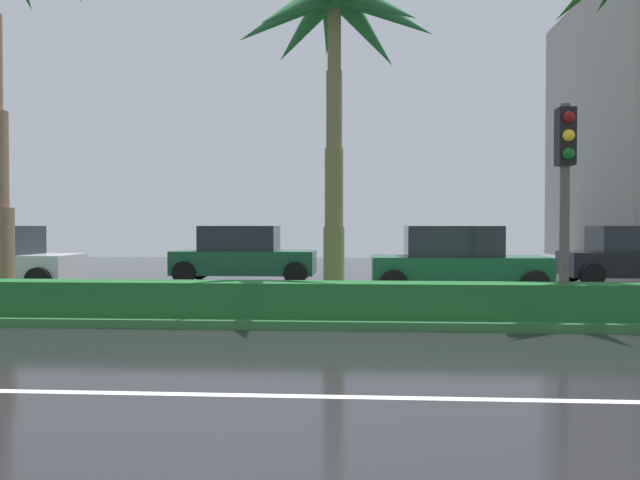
{
  "coord_description": "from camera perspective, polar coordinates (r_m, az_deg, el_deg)",
  "views": [
    {
      "loc": [
        0.73,
        -4.36,
        1.73
      ],
      "look_at": [
        -0.39,
        12.87,
        1.34
      ],
      "focal_mm": 35.76,
      "sensor_mm": 36.0,
      "label": 1
    }
  ],
  "objects": [
    {
      "name": "median_strip",
      "position": [
        12.5,
        0.34,
        -6.3
      ],
      "size": [
        85.5,
        4.0,
        0.15
      ],
      "primitive_type": "cube",
      "color": "#2D6B33",
      "rests_on": "ground_plane"
    },
    {
      "name": "car_in_traffic_second",
      "position": [
        19.68,
        -6.89,
        -1.34
      ],
      "size": [
        4.3,
        2.02,
        1.72
      ],
      "color": "#195133",
      "rests_on": "ground_plane"
    },
    {
      "name": "car_in_traffic_fourth",
      "position": [
        20.91,
        26.52,
        -1.31
      ],
      "size": [
        4.3,
        2.02,
        1.72
      ],
      "color": "black",
      "rests_on": "ground_plane"
    },
    {
      "name": "palm_tree_centre_left",
      "position": [
        13.37,
        1.36,
        18.39
      ],
      "size": [
        4.16,
        4.29,
        6.76
      ],
      "color": "brown",
      "rests_on": "median_strip"
    },
    {
      "name": "traffic_signal_median_right",
      "position": [
        11.45,
        21.11,
        5.77
      ],
      "size": [
        0.28,
        0.43,
        3.61
      ],
      "color": "#4C4C47",
      "rests_on": "median_strip"
    },
    {
      "name": "near_lane_divider_stripe",
      "position": [
        6.63,
        -2.82,
        -13.77
      ],
      "size": [
        81.0,
        0.14,
        0.01
      ],
      "primitive_type": "cube",
      "color": "white",
      "rests_on": "ground_plane"
    },
    {
      "name": "median_hedge",
      "position": [
        11.06,
        -0.09,
        -5.33
      ],
      "size": [
        76.5,
        0.7,
        0.6
      ],
      "color": "#1E6028",
      "rests_on": "median_strip"
    },
    {
      "name": "car_in_traffic_third",
      "position": [
        16.32,
        12.09,
        -1.9
      ],
      "size": [
        4.3,
        2.02,
        1.72
      ],
      "color": "#195133",
      "rests_on": "ground_plane"
    },
    {
      "name": "ground_plane",
      "position": [
        13.5,
        0.6,
        -6.27
      ],
      "size": [
        90.0,
        42.0,
        0.1
      ],
      "primitive_type": "cube",
      "color": "black"
    }
  ]
}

